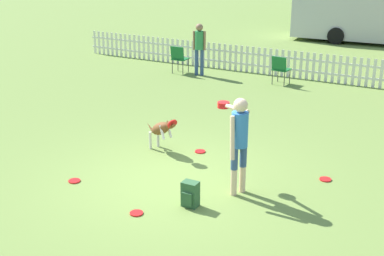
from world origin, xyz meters
TOP-DOWN VIEW (x-y plane):
  - ground_plane at (0.00, 0.00)m, footprint 240.00×240.00m
  - handler_person at (1.17, 0.10)m, footprint 0.84×0.95m
  - leaping_dog at (-0.93, 1.06)m, footprint 0.98×0.55m
  - frisbee_near_handler at (2.40, 1.32)m, footprint 0.22×0.22m
  - frisbee_near_dog at (-1.58, -0.92)m, footprint 0.22×0.22m
  - frisbee_midfield at (0.08, -1.38)m, footprint 0.22×0.22m
  - frisbee_far_scatter at (-0.23, 1.42)m, footprint 0.22×0.22m
  - backpack_on_grass at (0.71, -0.73)m, footprint 0.26×0.23m
  - picket_fence at (-0.00, 8.27)m, footprint 16.86×0.04m
  - folding_chair_blue_left at (-3.96, 7.05)m, footprint 0.47×0.49m
  - folding_chair_green_right at (-0.62, 7.28)m, footprint 0.50×0.52m
  - spectator_standing at (-3.28, 7.15)m, footprint 0.40×0.27m
  - equipment_trailer at (-0.20, 15.55)m, footprint 5.99×2.36m

SIDE VIEW (x-z plane):
  - ground_plane at x=0.00m, z-range 0.00..0.00m
  - frisbee_near_handler at x=2.40m, z-range 0.00..0.02m
  - frisbee_near_dog at x=-1.58m, z-range 0.00..0.02m
  - frisbee_midfield at x=0.08m, z-range 0.00..0.02m
  - frisbee_far_scatter at x=-0.23m, z-range 0.00..0.02m
  - backpack_on_grass at x=0.71m, z-range 0.00..0.43m
  - picket_fence at x=0.00m, z-range 0.00..0.85m
  - leaping_dog at x=-0.93m, z-range 0.10..0.91m
  - folding_chair_green_right at x=-0.62m, z-range 0.09..0.96m
  - folding_chair_blue_left at x=-3.96m, z-range 0.09..0.99m
  - spectator_standing at x=-3.28m, z-range 0.17..1.81m
  - handler_person at x=1.17m, z-range 0.23..1.94m
  - equipment_trailer at x=-0.20m, z-range 0.07..2.62m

